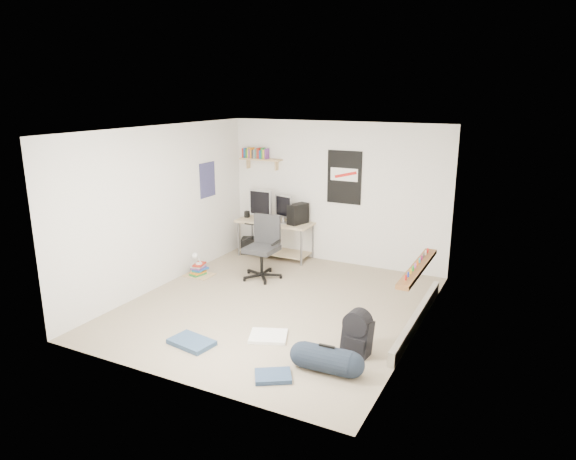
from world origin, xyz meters
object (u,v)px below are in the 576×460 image
at_px(office_chair, 261,249).
at_px(book_stack, 199,267).
at_px(desk, 275,238).
at_px(duffel_bag, 327,360).
at_px(backpack, 357,337).

height_order(office_chair, book_stack, office_chair).
bearing_deg(desk, duffel_bag, -72.75).
height_order(desk, backpack, desk).
relative_size(desk, duffel_bag, 2.45).
xyz_separation_m(desk, duffel_bag, (2.42, -3.34, -0.22)).
bearing_deg(duffel_bag, backpack, 71.49).
relative_size(backpack, book_stack, 1.01).
relative_size(office_chair, duffel_bag, 1.80).
relative_size(office_chair, book_stack, 2.41).
xyz_separation_m(office_chair, backpack, (2.25, -1.69, -0.29)).
distance_m(office_chair, duffel_bag, 3.09).
xyz_separation_m(office_chair, duffel_bag, (2.09, -2.24, -0.35)).
height_order(desk, duffel_bag, desk).
relative_size(office_chair, backpack, 2.38).
relative_size(desk, office_chair, 1.36).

